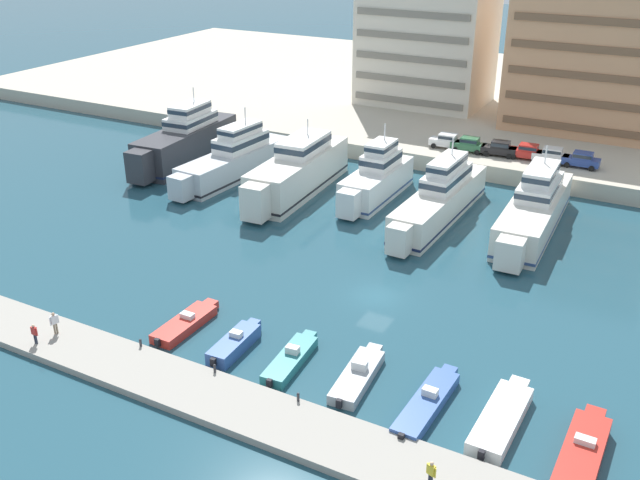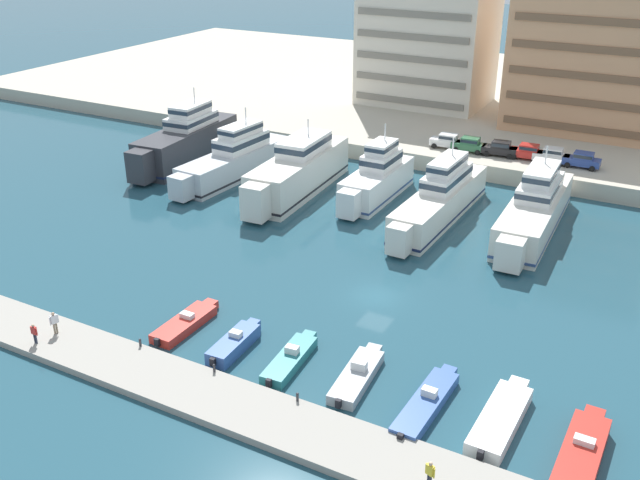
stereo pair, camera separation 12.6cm
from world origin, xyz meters
The scene contains 30 objects.
ground_plane centered at (0.00, 0.00, 0.00)m, with size 400.00×400.00×0.00m, color #234C5B.
quay_promenade centered at (0.00, 65.67, 0.98)m, with size 180.00×70.00×1.96m, color #BCB29E.
pier_dock centered at (0.00, -17.57, 0.26)m, with size 120.00×4.63×0.52m, color #9E998E.
yacht_charcoal_far_left centered at (-35.01, 19.81, 2.68)m, with size 5.82×19.83×8.86m.
yacht_silver_left centered at (-26.55, 18.23, 2.19)m, with size 5.09×19.79×7.84m.
yacht_ivory_mid_left centered at (-17.49, 17.34, 2.48)m, with size 5.61×20.47×7.75m.
yacht_white_center_left centered at (-9.09, 19.91, 2.23)m, with size 3.79×14.78×7.92m.
yacht_ivory_center centered at (-1.04, 17.76, 2.22)m, with size 4.08×21.11×7.91m.
yacht_ivory_center_right centered at (7.99, 19.59, 2.20)m, with size 4.89×21.25×7.87m.
motorboat_red_far_left centered at (-10.68, -11.29, 0.38)m, with size 1.92×6.94×1.09m.
motorboat_blue_left centered at (-5.67, -12.00, 0.53)m, with size 1.85×5.98×1.40m.
motorboat_teal_mid_left centered at (-1.27, -11.55, 0.38)m, with size 2.19×6.94×1.22m.
motorboat_grey_center_left centered at (3.69, -11.08, 0.40)m, with size 2.43×7.32×1.33m.
motorboat_blue_center centered at (8.83, -11.64, 0.39)m, with size 1.98×8.39×1.24m.
motorboat_white_center_right centered at (13.40, -10.95, 0.46)m, with size 2.34×8.35×0.91m.
motorboat_red_mid_right centered at (18.34, -11.95, 0.55)m, with size 2.25×8.30×1.45m.
car_white_far_left centered at (-6.37, 34.85, 2.93)m, with size 4.18×2.08×1.80m.
car_green_left centered at (-3.54, 34.70, 2.93)m, with size 4.16×2.04×1.80m.
car_black_mid_left centered at (0.17, 34.94, 2.93)m, with size 4.25×2.24×1.80m.
car_red_center_left centered at (3.40, 35.28, 2.93)m, with size 4.16×2.05×1.80m.
car_white_center centered at (6.17, 35.30, 2.93)m, with size 4.18×2.08×1.80m.
car_blue_center_right centered at (9.57, 35.24, 2.93)m, with size 4.11×1.93×1.80m.
apartment_block_far_left centered at (-17.29, 55.44, 12.83)m, with size 18.49×13.51×23.64m.
apartment_block_left centered at (7.49, 52.83, 12.04)m, with size 21.99×14.52×22.08m.
pedestrian_near_edge centered at (-17.97, -17.17, 1.56)m, with size 0.37×0.66×1.77m.
pedestrian_mid_deck centered at (11.56, -18.46, 1.51)m, with size 0.62×0.37×1.68m.
pedestrian_far_side centered at (-18.21, -18.81, 1.45)m, with size 0.61×0.22×1.58m.
bollard_west centered at (-11.37, -15.51, 0.84)m, with size 0.20×0.20×0.61m.
bollard_west_mid centered at (-4.89, -15.51, 0.84)m, with size 0.20×0.20×0.61m.
bollard_east_mid centered at (1.60, -15.51, 0.84)m, with size 0.20×0.20×0.61m.
Camera 2 is at (20.42, -46.96, 28.85)m, focal length 40.00 mm.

